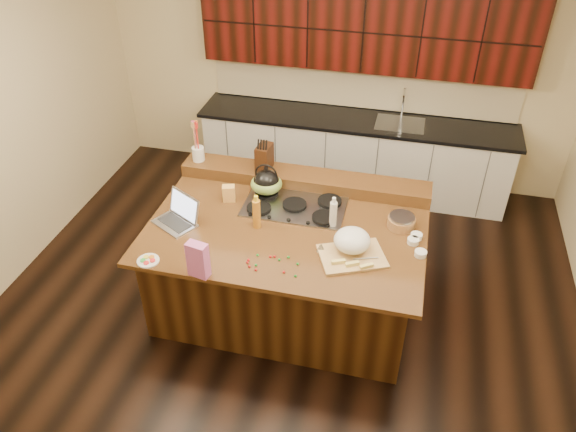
# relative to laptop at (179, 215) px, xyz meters

# --- Properties ---
(room) EXTENTS (5.52, 5.02, 2.72)m
(room) POSITION_rel_laptop_xyz_m (0.93, 0.15, 0.36)
(room) COLOR black
(room) RESTS_ON ground
(island) EXTENTS (2.40, 1.60, 0.92)m
(island) POSITION_rel_laptop_xyz_m (0.93, 0.15, -0.52)
(island) COLOR black
(island) RESTS_ON ground
(back_ledge) EXTENTS (2.40, 0.30, 0.12)m
(back_ledge) POSITION_rel_laptop_xyz_m (0.93, 0.85, -0.01)
(back_ledge) COLOR black
(back_ledge) RESTS_ON island
(cooktop) EXTENTS (0.92, 0.52, 0.05)m
(cooktop) POSITION_rel_laptop_xyz_m (0.93, 0.45, -0.05)
(cooktop) COLOR gray
(cooktop) RESTS_ON island
(back_counter) EXTENTS (3.70, 0.66, 2.40)m
(back_counter) POSITION_rel_laptop_xyz_m (1.23, 2.38, -0.00)
(back_counter) COLOR silver
(back_counter) RESTS_ON ground
(kettle) EXTENTS (0.24, 0.24, 0.22)m
(kettle) POSITION_rel_laptop_xyz_m (0.63, 0.58, 0.09)
(kettle) COLOR black
(kettle) RESTS_ON cooktop
(green_bowl) EXTENTS (0.39, 0.39, 0.16)m
(green_bowl) POSITION_rel_laptop_xyz_m (0.63, 0.58, 0.06)
(green_bowl) COLOR olive
(green_bowl) RESTS_ON cooktop
(laptop) EXTENTS (0.45, 0.42, 0.25)m
(laptop) POSITION_rel_laptop_xyz_m (0.00, 0.00, 0.00)
(laptop) COLOR #B7B7BC
(laptop) RESTS_ON island
(oil_bottle) EXTENTS (0.07, 0.07, 0.27)m
(oil_bottle) POSITION_rel_laptop_xyz_m (0.68, 0.09, 0.07)
(oil_bottle) COLOR #C47D22
(oil_bottle) RESTS_ON island
(vinegar_bottle) EXTENTS (0.07, 0.07, 0.25)m
(vinegar_bottle) POSITION_rel_laptop_xyz_m (1.32, 0.25, 0.06)
(vinegar_bottle) COLOR silver
(vinegar_bottle) RESTS_ON island
(wooden_tray) EXTENTS (0.62, 0.55, 0.21)m
(wooden_tray) POSITION_rel_laptop_xyz_m (1.53, -0.07, 0.03)
(wooden_tray) COLOR tan
(wooden_tray) RESTS_ON island
(ramekin_a) EXTENTS (0.13, 0.13, 0.04)m
(ramekin_a) POSITION_rel_laptop_xyz_m (2.01, 0.18, -0.04)
(ramekin_a) COLOR white
(ramekin_a) RESTS_ON island
(ramekin_b) EXTENTS (0.12, 0.12, 0.04)m
(ramekin_b) POSITION_rel_laptop_xyz_m (2.08, 0.03, -0.04)
(ramekin_b) COLOR white
(ramekin_b) RESTS_ON island
(ramekin_c) EXTENTS (0.13, 0.13, 0.04)m
(ramekin_c) POSITION_rel_laptop_xyz_m (2.03, 0.25, -0.04)
(ramekin_c) COLOR white
(ramekin_c) RESTS_ON island
(strainer_bowl) EXTENTS (0.24, 0.24, 0.09)m
(strainer_bowl) POSITION_rel_laptop_xyz_m (1.90, 0.39, -0.02)
(strainer_bowl) COLOR #996B3F
(strainer_bowl) RESTS_ON island
(kitchen_timer) EXTENTS (0.09, 0.09, 0.07)m
(kitchen_timer) POSITION_rel_laptop_xyz_m (1.28, -0.10, -0.03)
(kitchen_timer) COLOR silver
(kitchen_timer) RESTS_ON island
(pink_bag) EXTENTS (0.18, 0.12, 0.30)m
(pink_bag) POSITION_rel_laptop_xyz_m (0.42, -0.61, 0.08)
(pink_bag) COLOR #D262B0
(pink_bag) RESTS_ON island
(candy_plate) EXTENTS (0.23, 0.23, 0.01)m
(candy_plate) POSITION_rel_laptop_xyz_m (-0.04, -0.56, -0.06)
(candy_plate) COLOR white
(candy_plate) RESTS_ON island
(package_box) EXTENTS (0.13, 0.11, 0.16)m
(package_box) POSITION_rel_laptop_xyz_m (0.32, 0.41, 0.01)
(package_box) COLOR #E8AC52
(package_box) RESTS_ON island
(utensil_crock) EXTENTS (0.12, 0.12, 0.14)m
(utensil_crock) POSITION_rel_laptop_xyz_m (-0.14, 0.85, 0.12)
(utensil_crock) COLOR white
(utensil_crock) RESTS_ON back_ledge
(knife_block) EXTENTS (0.14, 0.21, 0.25)m
(knife_block) POSITION_rel_laptop_xyz_m (0.54, 0.85, 0.18)
(knife_block) COLOR black
(knife_block) RESTS_ON back_ledge
(gumdrop_0) EXTENTS (0.02, 0.02, 0.02)m
(gumdrop_0) POSITION_rel_laptop_xyz_m (0.74, -0.39, -0.06)
(gumdrop_0) COLOR red
(gumdrop_0) RESTS_ON island
(gumdrop_1) EXTENTS (0.02, 0.02, 0.02)m
(gumdrop_1) POSITION_rel_laptop_xyz_m (1.15, -0.46, -0.06)
(gumdrop_1) COLOR #198C26
(gumdrop_1) RESTS_ON island
(gumdrop_2) EXTENTS (0.02, 0.02, 0.02)m
(gumdrop_2) POSITION_rel_laptop_xyz_m (0.90, -0.28, -0.06)
(gumdrop_2) COLOR red
(gumdrop_2) RESTS_ON island
(gumdrop_3) EXTENTS (0.02, 0.02, 0.02)m
(gumdrop_3) POSITION_rel_laptop_xyz_m (0.98, -0.30, -0.06)
(gumdrop_3) COLOR #198C26
(gumdrop_3) RESTS_ON island
(gumdrop_4) EXTENTS (0.02, 0.02, 0.02)m
(gumdrop_4) POSITION_rel_laptop_xyz_m (0.74, -0.36, -0.06)
(gumdrop_4) COLOR red
(gumdrop_4) RESTS_ON island
(gumdrop_5) EXTENTS (0.02, 0.02, 0.02)m
(gumdrop_5) POSITION_rel_laptop_xyz_m (0.80, -0.29, -0.06)
(gumdrop_5) COLOR #198C26
(gumdrop_5) RESTS_ON island
(gumdrop_6) EXTENTS (0.02, 0.02, 0.02)m
(gumdrop_6) POSITION_rel_laptop_xyz_m (0.94, -0.27, -0.06)
(gumdrop_6) COLOR red
(gumdrop_6) RESTS_ON island
(gumdrop_7) EXTENTS (0.02, 0.02, 0.02)m
(gumdrop_7) POSITION_rel_laptop_xyz_m (1.14, -0.32, -0.06)
(gumdrop_7) COLOR #198C26
(gumdrop_7) RESTS_ON island
(gumdrop_8) EXTENTS (0.02, 0.02, 0.02)m
(gumdrop_8) POSITION_rel_laptop_xyz_m (0.77, -0.44, -0.06)
(gumdrop_8) COLOR red
(gumdrop_8) RESTS_ON island
(gumdrop_9) EXTENTS (0.02, 0.02, 0.02)m
(gumdrop_9) POSITION_rel_laptop_xyz_m (1.05, -0.25, -0.06)
(gumdrop_9) COLOR #198C26
(gumdrop_9) RESTS_ON island
(gumdrop_10) EXTENTS (0.02, 0.02, 0.02)m
(gumdrop_10) POSITION_rel_laptop_xyz_m (0.83, -0.46, -0.06)
(gumdrop_10) COLOR red
(gumdrop_10) RESTS_ON island
(gumdrop_11) EXTENTS (0.02, 0.02, 0.02)m
(gumdrop_11) POSITION_rel_laptop_xyz_m (0.82, -0.41, -0.06)
(gumdrop_11) COLOR #198C26
(gumdrop_11) RESTS_ON island
(gumdrop_12) EXTENTS (0.02, 0.02, 0.02)m
(gumdrop_12) POSITION_rel_laptop_xyz_m (1.05, -0.43, -0.06)
(gumdrop_12) COLOR red
(gumdrop_12) RESTS_ON island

